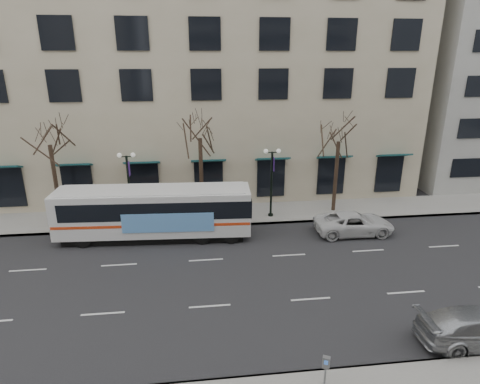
{
  "coord_description": "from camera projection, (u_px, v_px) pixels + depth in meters",
  "views": [
    {
      "loc": [
        -0.48,
        -18.79,
        11.53
      ],
      "look_at": [
        2.08,
        2.77,
        4.0
      ],
      "focal_mm": 30.0,
      "sensor_mm": 36.0,
      "label": 1
    }
  ],
  "objects": [
    {
      "name": "tree_far_mid",
      "position": [
        200.0,
        125.0,
        27.45
      ],
      "size": [
        3.6,
        3.6,
        8.55
      ],
      "color": "black",
      "rests_on": "ground"
    },
    {
      "name": "ground",
      "position": [
        208.0,
        281.0,
        21.46
      ],
      "size": [
        160.0,
        160.0,
        0.0
      ],
      "primitive_type": "plane",
      "color": "black",
      "rests_on": "ground"
    },
    {
      "name": "pay_station",
      "position": [
        326.0,
        365.0,
        14.27
      ],
      "size": [
        0.31,
        0.26,
        1.22
      ],
      "rotation": [
        0.0,
        0.0,
        -0.43
      ],
      "color": "slate",
      "rests_on": "sidewalk_near"
    },
    {
      "name": "lamp_post_left",
      "position": [
        129.0,
        185.0,
        27.63
      ],
      "size": [
        1.22,
        0.45,
        5.21
      ],
      "color": "black",
      "rests_on": "ground"
    },
    {
      "name": "sidewalk_far",
      "position": [
        269.0,
        213.0,
        30.43
      ],
      "size": [
        80.0,
        4.0,
        0.15
      ],
      "primitive_type": "cube",
      "color": "gray",
      "rests_on": "ground"
    },
    {
      "name": "city_bus",
      "position": [
        155.0,
        211.0,
        25.94
      ],
      "size": [
        12.58,
        3.4,
        3.38
      ],
      "rotation": [
        0.0,
        0.0,
        -0.06
      ],
      "color": "silver",
      "rests_on": "ground"
    },
    {
      "name": "white_pickup",
      "position": [
        354.0,
        223.0,
        26.89
      ],
      "size": [
        5.3,
        2.52,
        1.46
      ],
      "primitive_type": "imported",
      "rotation": [
        0.0,
        0.0,
        1.55
      ],
      "color": "silver",
      "rests_on": "ground"
    },
    {
      "name": "tree_far_right",
      "position": [
        340.0,
        129.0,
        28.72
      ],
      "size": [
        3.6,
        3.6,
        8.06
      ],
      "color": "black",
      "rests_on": "ground"
    },
    {
      "name": "tree_far_left",
      "position": [
        48.0,
        131.0,
        26.41
      ],
      "size": [
        3.6,
        3.6,
        8.34
      ],
      "color": "black",
      "rests_on": "ground"
    },
    {
      "name": "building_hotel",
      "position": [
        173.0,
        48.0,
        37.0
      ],
      "size": [
        40.0,
        20.0,
        24.0
      ],
      "primitive_type": "cube",
      "color": "tan",
      "rests_on": "ground"
    },
    {
      "name": "silver_car",
      "position": [
        479.0,
        327.0,
        16.67
      ],
      "size": [
        5.15,
        2.2,
        1.48
      ],
      "primitive_type": "imported",
      "rotation": [
        0.0,
        0.0,
        1.54
      ],
      "color": "#A2A5AA",
      "rests_on": "ground"
    },
    {
      "name": "lamp_post_right",
      "position": [
        272.0,
        180.0,
        28.74
      ],
      "size": [
        1.22,
        0.45,
        5.21
      ],
      "color": "black",
      "rests_on": "ground"
    }
  ]
}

